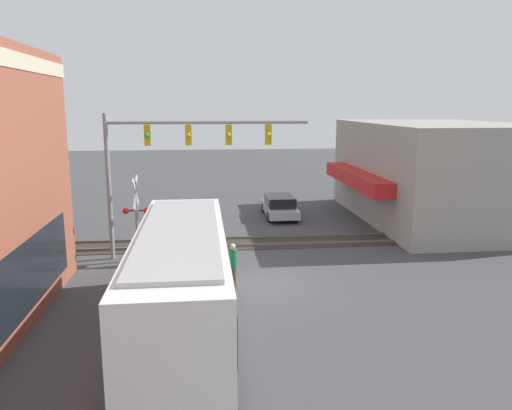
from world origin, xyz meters
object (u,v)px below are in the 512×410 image
(city_bus, at_px, (181,279))
(crossing_signal, at_px, (136,211))
(pedestrian_near_bus, at_px, (233,266))
(parked_car_silver, at_px, (279,207))

(city_bus, xyz_separation_m, crossing_signal, (7.76, 2.24, 0.45))
(city_bus, distance_m, pedestrian_near_bus, 4.33)
(city_bus, xyz_separation_m, pedestrian_near_bus, (3.86, -1.74, -0.94))
(city_bus, relative_size, parked_car_silver, 2.22)
(city_bus, relative_size, pedestrian_near_bus, 5.82)
(parked_car_silver, relative_size, pedestrian_near_bus, 2.63)
(city_bus, relative_size, crossing_signal, 2.72)
(parked_car_silver, bearing_deg, city_bus, 161.31)
(pedestrian_near_bus, bearing_deg, crossing_signal, 45.50)
(crossing_signal, bearing_deg, pedestrian_near_bus, -134.50)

